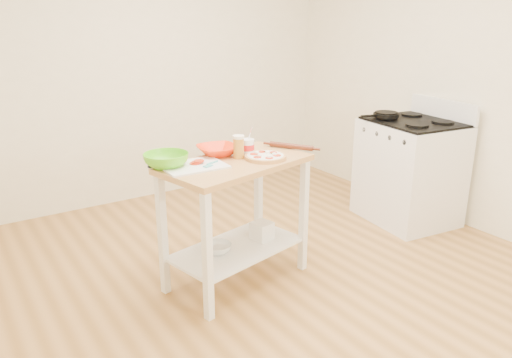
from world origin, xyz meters
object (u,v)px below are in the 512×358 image
object	(u,v)px
skillet	(385,115)
yogurt_tub	(248,147)
knife	(160,164)
orange_bowl	(218,150)
shelf_bin	(262,231)
shelf_glass_bowl	(217,248)
gas_stove	(409,171)
cutting_board	(193,166)
beer_pint	(239,147)
pizza	(265,156)
spatula	(210,164)
green_bowl	(166,160)
rolling_pin	(291,146)
prep_island	(236,197)

from	to	relation	value
skillet	yogurt_tub	world-z (taller)	yogurt_tub
skillet	knife	world-z (taller)	skillet
orange_bowl	shelf_bin	size ratio (longest dim) A/B	2.07
orange_bowl	shelf_glass_bowl	xyz separation A→B (m)	(-0.13, -0.20, -0.64)
orange_bowl	yogurt_tub	xyz separation A→B (m)	(0.18, -0.11, 0.02)
gas_stove	skillet	size ratio (longest dim) A/B	3.11
cutting_board	knife	distance (m)	0.21
knife	beer_pint	world-z (taller)	beer_pint
skillet	orange_bowl	xyz separation A→B (m)	(-1.79, -0.10, -0.04)
pizza	beer_pint	world-z (taller)	beer_pint
spatula	shelf_bin	xyz separation A→B (m)	(0.43, 0.03, -0.59)
green_bowl	rolling_pin	size ratio (longest dim) A/B	0.87
pizza	shelf_bin	size ratio (longest dim) A/B	2.12
prep_island	yogurt_tub	world-z (taller)	yogurt_tub
cutting_board	green_bowl	distance (m)	0.17
orange_bowl	shelf_bin	world-z (taller)	orange_bowl
gas_stove	green_bowl	xyz separation A→B (m)	(-2.36, 0.04, 0.47)
spatula	shelf_glass_bowl	xyz separation A→B (m)	(0.05, 0.02, -0.63)
gas_stove	orange_bowl	size ratio (longest dim) A/B	3.99
yogurt_tub	shelf_glass_bowl	distance (m)	0.74
skillet	spatula	world-z (taller)	skillet
prep_island	skillet	size ratio (longest dim) A/B	3.10
shelf_glass_bowl	cutting_board	bearing A→B (deg)	164.43
gas_stove	pizza	distance (m)	1.78
orange_bowl	green_bowl	xyz separation A→B (m)	(-0.42, -0.07, 0.01)
pizza	knife	world-z (taller)	pizza
pizza	shelf_bin	distance (m)	0.59
knife	skillet	bearing A→B (deg)	-12.28
pizza	shelf_bin	bearing A→B (deg)	71.70
yogurt_tub	rolling_pin	size ratio (longest dim) A/B	0.60
knife	green_bowl	distance (m)	0.05
gas_stove	shelf_glass_bowl	bearing A→B (deg)	-170.31
spatula	shelf_bin	distance (m)	0.73
beer_pint	skillet	bearing A→B (deg)	8.11
orange_bowl	rolling_pin	size ratio (longest dim) A/B	0.83
skillet	beer_pint	bearing A→B (deg)	-154.23
cutting_board	green_bowl	size ratio (longest dim) A/B	1.41
gas_stove	rolling_pin	xyz separation A→B (m)	(-1.42, -0.05, 0.45)
shelf_glass_bowl	shelf_bin	distance (m)	0.38
spatula	green_bowl	distance (m)	0.29
yogurt_tub	spatula	bearing A→B (deg)	-163.42
prep_island	gas_stove	xyz separation A→B (m)	(1.92, 0.09, -0.17)
prep_island	gas_stove	distance (m)	1.93
green_bowl	pizza	bearing A→B (deg)	-17.04
gas_stove	yogurt_tub	bearing A→B (deg)	-172.67
prep_island	shelf_bin	world-z (taller)	prep_island
orange_bowl	green_bowl	size ratio (longest dim) A/B	0.96
orange_bowl	green_bowl	bearing A→B (deg)	-171.09
prep_island	pizza	size ratio (longest dim) A/B	3.89
prep_island	yogurt_tub	size ratio (longest dim) A/B	5.51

